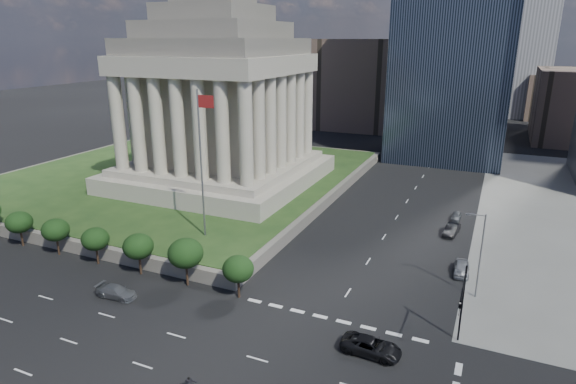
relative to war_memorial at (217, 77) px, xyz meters
The scene contains 16 objects.
ground 65.71m from the war_memorial, 56.82° to the left, with size 500.00×500.00×0.00m, color black.
plaza_terrace 23.35m from the war_memorial, 169.70° to the left, with size 66.00×70.00×1.80m, color #5F5C51.
plaza_lawn 22.52m from the war_memorial, 169.70° to the left, with size 64.00×68.00×0.10m, color #203D19.
war_memorial is the anchor object (origin of this frame).
flagpole 28.16m from the war_memorial, 63.11° to the right, with size 2.52×0.24×20.00m.
tree_row 38.69m from the war_memorial, 92.53° to the right, with size 53.00×4.00×6.00m, color black, non-canonical shape.
midrise_glass 59.82m from the war_memorial, 52.55° to the left, with size 26.00×26.00×60.00m, color black.
building_filler_ne 105.88m from the war_memorial, 51.17° to the left, with size 20.00×30.00×20.00m, color brown.
building_filler_nw 82.43m from the war_memorial, 87.21° to the left, with size 24.00×30.00×28.00m, color brown.
traffic_signal_ne 60.00m from the war_memorial, 36.42° to the right, with size 0.30×5.74×8.00m.
street_lamp_north 54.92m from the war_memorial, 25.92° to the right, with size 2.13×0.22×10.00m.
pickup_truck 58.42m from the war_memorial, 44.04° to the right, with size 5.63×2.59×1.56m, color black.
suv_grey 45.90m from the war_memorial, 75.38° to the right, with size 1.95×4.81×1.40m, color #54575C.
parked_sedan_near 53.01m from the war_memorial, 21.30° to the right, with size 4.58×1.84×1.56m, color gray.
parked_sedan_mid 47.96m from the war_memorial, ahead, with size 1.64×4.70×1.55m, color black.
parked_sedan_far 47.79m from the war_memorial, ahead, with size 1.45×3.61×1.23m, color #525559.
Camera 1 is at (13.72, -27.92, 27.95)m, focal length 30.00 mm.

